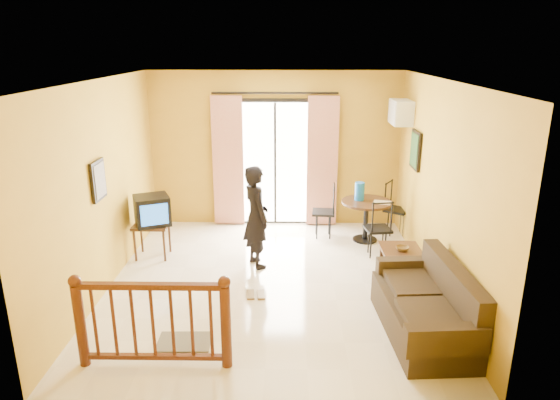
{
  "coord_description": "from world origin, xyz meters",
  "views": [
    {
      "loc": [
        0.22,
        -6.37,
        3.23
      ],
      "look_at": [
        0.12,
        0.2,
        1.17
      ],
      "focal_mm": 32.0,
      "sensor_mm": 36.0,
      "label": 1
    }
  ],
  "objects_px": {
    "television": "(152,210)",
    "coffee_table": "(403,264)",
    "dining_table": "(366,210)",
    "standing_person": "(256,217)",
    "sofa": "(429,309)"
  },
  "relations": [
    {
      "from": "television",
      "to": "coffee_table",
      "type": "xyz_separation_m",
      "value": [
        3.72,
        -0.87,
        -0.48
      ]
    },
    {
      "from": "dining_table",
      "to": "sofa",
      "type": "bearing_deg",
      "value": -84.17
    },
    {
      "from": "dining_table",
      "to": "coffee_table",
      "type": "relative_size",
      "value": 0.84
    },
    {
      "from": "standing_person",
      "to": "dining_table",
      "type": "bearing_deg",
      "value": -86.36
    },
    {
      "from": "sofa",
      "to": "standing_person",
      "type": "bearing_deg",
      "value": 134.52
    },
    {
      "from": "coffee_table",
      "to": "sofa",
      "type": "bearing_deg",
      "value": -89.75
    },
    {
      "from": "television",
      "to": "sofa",
      "type": "height_order",
      "value": "television"
    },
    {
      "from": "dining_table",
      "to": "sofa",
      "type": "height_order",
      "value": "sofa"
    },
    {
      "from": "coffee_table",
      "to": "standing_person",
      "type": "distance_m",
      "value": 2.22
    },
    {
      "from": "coffee_table",
      "to": "standing_person",
      "type": "xyz_separation_m",
      "value": [
        -2.09,
        0.58,
        0.48
      ]
    },
    {
      "from": "television",
      "to": "dining_table",
      "type": "bearing_deg",
      "value": -11.23
    },
    {
      "from": "television",
      "to": "coffee_table",
      "type": "distance_m",
      "value": 3.85
    },
    {
      "from": "television",
      "to": "dining_table",
      "type": "relative_size",
      "value": 0.77
    },
    {
      "from": "television",
      "to": "dining_table",
      "type": "height_order",
      "value": "television"
    },
    {
      "from": "television",
      "to": "standing_person",
      "type": "relative_size",
      "value": 0.42
    }
  ]
}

